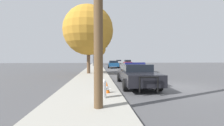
{
  "coord_description": "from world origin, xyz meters",
  "views": [
    {
      "loc": [
        -4.65,
        -8.45,
        1.68
      ],
      "look_at": [
        -2.08,
        18.39,
        0.94
      ],
      "focal_mm": 24.0,
      "sensor_mm": 36.0,
      "label": 1
    }
  ],
  "objects_px": {
    "traffic_light": "(99,49)",
    "car_background_distant": "(118,62)",
    "police_car": "(136,74)",
    "car_background_oncoming": "(128,63)",
    "tree_sidewalk_far": "(99,49)",
    "car_background_midblock": "(113,64)",
    "traffic_cone": "(107,87)",
    "fire_hydrant": "(103,88)",
    "tree_sidewalk_near": "(88,30)"
  },
  "relations": [
    {
      "from": "car_background_distant",
      "to": "car_background_oncoming",
      "type": "distance_m",
      "value": 13.58
    },
    {
      "from": "car_background_oncoming",
      "to": "car_background_midblock",
      "type": "bearing_deg",
      "value": 67.25
    },
    {
      "from": "car_background_midblock",
      "to": "tree_sidewalk_near",
      "type": "bearing_deg",
      "value": -105.66
    },
    {
      "from": "traffic_light",
      "to": "car_background_distant",
      "type": "xyz_separation_m",
      "value": [
        6.8,
        16.85,
        -3.08
      ]
    },
    {
      "from": "car_background_midblock",
      "to": "traffic_cone",
      "type": "distance_m",
      "value": 21.0
    },
    {
      "from": "car_background_distant",
      "to": "car_background_midblock",
      "type": "bearing_deg",
      "value": -96.87
    },
    {
      "from": "car_background_oncoming",
      "to": "traffic_cone",
      "type": "xyz_separation_m",
      "value": [
        -7.04,
        -30.09,
        -0.38
      ]
    },
    {
      "from": "police_car",
      "to": "fire_hydrant",
      "type": "height_order",
      "value": "police_car"
    },
    {
      "from": "car_background_oncoming",
      "to": "car_background_midblock",
      "type": "xyz_separation_m",
      "value": [
        -4.54,
        -9.24,
        -0.02
      ]
    },
    {
      "from": "tree_sidewalk_far",
      "to": "traffic_cone",
      "type": "xyz_separation_m",
      "value": [
        0.1,
        -37.29,
        -4.09
      ]
    },
    {
      "from": "fire_hydrant",
      "to": "tree_sidewalk_far",
      "type": "height_order",
      "value": "tree_sidewalk_far"
    },
    {
      "from": "fire_hydrant",
      "to": "tree_sidewalk_near",
      "type": "relative_size",
      "value": 0.1
    },
    {
      "from": "police_car",
      "to": "car_background_midblock",
      "type": "height_order",
      "value": "police_car"
    },
    {
      "from": "car_background_oncoming",
      "to": "tree_sidewalk_far",
      "type": "distance_m",
      "value": 10.8
    },
    {
      "from": "police_car",
      "to": "traffic_light",
      "type": "height_order",
      "value": "traffic_light"
    },
    {
      "from": "tree_sidewalk_near",
      "to": "car_background_midblock",
      "type": "bearing_deg",
      "value": 71.1
    },
    {
      "from": "police_car",
      "to": "tree_sidewalk_far",
      "type": "bearing_deg",
      "value": -84.14
    },
    {
      "from": "tree_sidewalk_near",
      "to": "traffic_cone",
      "type": "distance_m",
      "value": 10.51
    },
    {
      "from": "traffic_light",
      "to": "tree_sidewalk_near",
      "type": "bearing_deg",
      "value": -94.06
    },
    {
      "from": "fire_hydrant",
      "to": "car_background_midblock",
      "type": "xyz_separation_m",
      "value": [
        2.69,
        21.7,
        0.22
      ]
    },
    {
      "from": "fire_hydrant",
      "to": "car_background_distant",
      "type": "xyz_separation_m",
      "value": [
        6.83,
        44.53,
        0.21
      ]
    },
    {
      "from": "tree_sidewalk_far",
      "to": "car_background_midblock",
      "type": "bearing_deg",
      "value": -80.98
    },
    {
      "from": "police_car",
      "to": "car_background_oncoming",
      "type": "height_order",
      "value": "police_car"
    },
    {
      "from": "car_background_oncoming",
      "to": "traffic_cone",
      "type": "relative_size",
      "value": 8.05
    },
    {
      "from": "tree_sidewalk_far",
      "to": "traffic_cone",
      "type": "relative_size",
      "value": 12.88
    },
    {
      "from": "tree_sidewalk_near",
      "to": "fire_hydrant",
      "type": "bearing_deg",
      "value": -83.33
    },
    {
      "from": "tree_sidewalk_far",
      "to": "traffic_light",
      "type": "bearing_deg",
      "value": -90.3
    },
    {
      "from": "police_car",
      "to": "tree_sidewalk_near",
      "type": "relative_size",
      "value": 0.75
    },
    {
      "from": "fire_hydrant",
      "to": "tree_sidewalk_near",
      "type": "xyz_separation_m",
      "value": [
        -1.21,
        10.32,
        4.22
      ]
    },
    {
      "from": "police_car",
      "to": "traffic_light",
      "type": "bearing_deg",
      "value": -82.53
    },
    {
      "from": "car_background_distant",
      "to": "tree_sidewalk_near",
      "type": "xyz_separation_m",
      "value": [
        -8.04,
        -34.2,
        4.01
      ]
    },
    {
      "from": "car_background_oncoming",
      "to": "police_car",
      "type": "bearing_deg",
      "value": 83.0
    },
    {
      "from": "car_background_distant",
      "to": "tree_sidewalk_near",
      "type": "relative_size",
      "value": 0.58
    },
    {
      "from": "tree_sidewalk_near",
      "to": "traffic_light",
      "type": "bearing_deg",
      "value": 85.94
    },
    {
      "from": "fire_hydrant",
      "to": "tree_sidewalk_far",
      "type": "xyz_separation_m",
      "value": [
        0.08,
        38.15,
        3.95
      ]
    },
    {
      "from": "fire_hydrant",
      "to": "traffic_cone",
      "type": "height_order",
      "value": "fire_hydrant"
    },
    {
      "from": "traffic_light",
      "to": "car_background_midblock",
      "type": "distance_m",
      "value": 7.22
    },
    {
      "from": "tree_sidewalk_near",
      "to": "car_background_oncoming",
      "type": "bearing_deg",
      "value": 67.76
    },
    {
      "from": "car_background_distant",
      "to": "car_background_midblock",
      "type": "height_order",
      "value": "car_background_midblock"
    },
    {
      "from": "car_background_distant",
      "to": "fire_hydrant",
      "type": "bearing_deg",
      "value": -95.31
    },
    {
      "from": "car_background_distant",
      "to": "tree_sidewalk_far",
      "type": "distance_m",
      "value": 10.01
    },
    {
      "from": "fire_hydrant",
      "to": "car_background_oncoming",
      "type": "height_order",
      "value": "car_background_oncoming"
    },
    {
      "from": "car_background_midblock",
      "to": "traffic_cone",
      "type": "bearing_deg",
      "value": -93.62
    },
    {
      "from": "car_background_midblock",
      "to": "traffic_cone",
      "type": "relative_size",
      "value": 9.26
    },
    {
      "from": "traffic_light",
      "to": "car_background_midblock",
      "type": "xyz_separation_m",
      "value": [
        2.66,
        -5.97,
        -3.06
      ]
    },
    {
      "from": "police_car",
      "to": "traffic_light",
      "type": "xyz_separation_m",
      "value": [
        -2.15,
        24.32,
        3.07
      ]
    },
    {
      "from": "police_car",
      "to": "tree_sidewalk_far",
      "type": "xyz_separation_m",
      "value": [
        -2.09,
        34.79,
        3.74
      ]
    },
    {
      "from": "car_background_distant",
      "to": "car_background_oncoming",
      "type": "bearing_deg",
      "value": -84.92
    },
    {
      "from": "tree_sidewalk_near",
      "to": "tree_sidewalk_far",
      "type": "height_order",
      "value": "tree_sidewalk_near"
    },
    {
      "from": "car_background_distant",
      "to": "car_background_midblock",
      "type": "xyz_separation_m",
      "value": [
        -4.14,
        -22.82,
        0.01
      ]
    }
  ]
}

